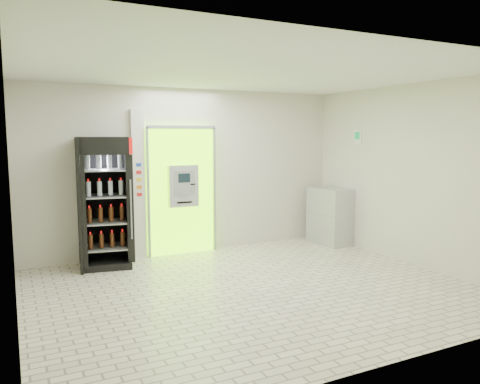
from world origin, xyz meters
TOP-DOWN VIEW (x-y plane):
  - ground at (0.00, 0.00)m, footprint 6.00×6.00m
  - room_shell at (0.00, 0.00)m, footprint 6.00×6.00m
  - atm_assembly at (-0.20, 2.41)m, footprint 1.30×0.24m
  - pillar at (-0.98, 2.45)m, footprint 0.22×0.11m
  - beverage_cooler at (-1.63, 2.14)m, footprint 0.91×0.86m
  - steel_cabinet at (2.71, 1.81)m, footprint 0.64×0.89m
  - exit_sign at (2.99, 1.40)m, footprint 0.02×0.22m

SIDE VIEW (x-z plane):
  - ground at x=0.00m, z-range 0.00..0.00m
  - steel_cabinet at x=2.71m, z-range 0.00..1.12m
  - beverage_cooler at x=-1.63m, z-range -0.04..2.09m
  - atm_assembly at x=-0.20m, z-range 0.01..2.34m
  - pillar at x=-0.98m, z-range 0.00..2.60m
  - room_shell at x=0.00m, z-range -1.16..4.84m
  - exit_sign at x=2.99m, z-range 1.99..2.25m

